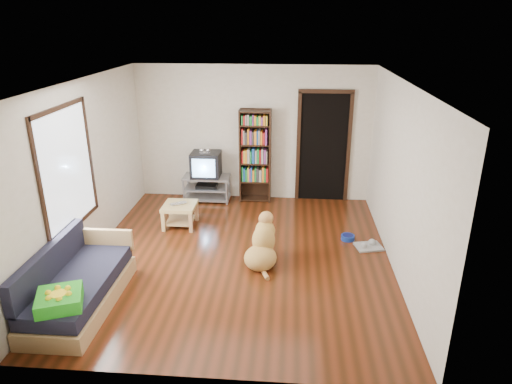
# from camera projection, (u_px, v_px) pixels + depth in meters

# --- Properties ---
(ground) EXTENTS (5.00, 5.00, 0.00)m
(ground) POSITION_uv_depth(u_px,v_px,m) (239.00, 257.00, 6.91)
(ground) COLOR #56210E
(ground) RESTS_ON ground
(ceiling) EXTENTS (5.00, 5.00, 0.00)m
(ceiling) POSITION_uv_depth(u_px,v_px,m) (237.00, 82.00, 5.98)
(ceiling) COLOR white
(ceiling) RESTS_ON ground
(wall_back) EXTENTS (4.50, 0.00, 4.50)m
(wall_back) POSITION_uv_depth(u_px,v_px,m) (253.00, 134.00, 8.77)
(wall_back) COLOR silver
(wall_back) RESTS_ON ground
(wall_front) EXTENTS (4.50, 0.00, 4.50)m
(wall_front) POSITION_uv_depth(u_px,v_px,m) (206.00, 265.00, 4.12)
(wall_front) COLOR silver
(wall_front) RESTS_ON ground
(wall_left) EXTENTS (0.00, 5.00, 5.00)m
(wall_left) POSITION_uv_depth(u_px,v_px,m) (84.00, 172.00, 6.62)
(wall_left) COLOR silver
(wall_left) RESTS_ON ground
(wall_right) EXTENTS (0.00, 5.00, 5.00)m
(wall_right) POSITION_uv_depth(u_px,v_px,m) (400.00, 180.00, 6.28)
(wall_right) COLOR silver
(wall_right) RESTS_ON ground
(green_cushion) EXTENTS (0.61, 0.61, 0.16)m
(green_cushion) POSITION_uv_depth(u_px,v_px,m) (60.00, 300.00, 5.00)
(green_cushion) COLOR green
(green_cushion) RESTS_ON sofa
(laptop) EXTENTS (0.34, 0.31, 0.02)m
(laptop) POSITION_uv_depth(u_px,v_px,m) (179.00, 204.00, 7.78)
(laptop) COLOR white
(laptop) RESTS_ON coffee_table
(dog_bowl) EXTENTS (0.22, 0.22, 0.08)m
(dog_bowl) POSITION_uv_depth(u_px,v_px,m) (348.00, 237.00, 7.43)
(dog_bowl) COLOR navy
(dog_bowl) RESTS_ON ground
(grey_rag) EXTENTS (0.46, 0.40, 0.03)m
(grey_rag) POSITION_uv_depth(u_px,v_px,m) (369.00, 247.00, 7.19)
(grey_rag) COLOR #9B9B9B
(grey_rag) RESTS_ON ground
(window) EXTENTS (0.03, 1.46, 1.70)m
(window) POSITION_uv_depth(u_px,v_px,m) (67.00, 169.00, 6.08)
(window) COLOR white
(window) RESTS_ON wall_left
(doorway) EXTENTS (1.03, 0.05, 2.19)m
(doorway) POSITION_uv_depth(u_px,v_px,m) (323.00, 145.00, 8.72)
(doorway) COLOR black
(doorway) RESTS_ON wall_back
(tv_stand) EXTENTS (0.90, 0.45, 0.50)m
(tv_stand) POSITION_uv_depth(u_px,v_px,m) (207.00, 187.00, 8.98)
(tv_stand) COLOR #99999E
(tv_stand) RESTS_ON ground
(crt_tv) EXTENTS (0.55, 0.52, 0.58)m
(crt_tv) POSITION_uv_depth(u_px,v_px,m) (206.00, 164.00, 8.83)
(crt_tv) COLOR black
(crt_tv) RESTS_ON tv_stand
(bookshelf) EXTENTS (0.60, 0.30, 1.80)m
(bookshelf) POSITION_uv_depth(u_px,v_px,m) (255.00, 151.00, 8.73)
(bookshelf) COLOR black
(bookshelf) RESTS_ON ground
(sofa) EXTENTS (0.80, 1.80, 0.80)m
(sofa) POSITION_uv_depth(u_px,v_px,m) (77.00, 287.00, 5.67)
(sofa) COLOR tan
(sofa) RESTS_ON ground
(coffee_table) EXTENTS (0.55, 0.55, 0.40)m
(coffee_table) POSITION_uv_depth(u_px,v_px,m) (180.00, 211.00, 7.85)
(coffee_table) COLOR #DAB86F
(coffee_table) RESTS_ON ground
(dog) EXTENTS (0.56, 0.93, 0.76)m
(dog) POSITION_uv_depth(u_px,v_px,m) (263.00, 246.00, 6.66)
(dog) COLOR #BF8449
(dog) RESTS_ON ground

